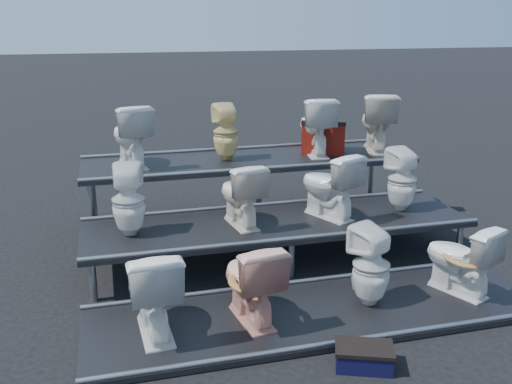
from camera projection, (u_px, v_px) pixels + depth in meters
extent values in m
plane|color=black|center=(278.00, 259.00, 6.39)|extent=(80.00, 80.00, 0.00)
cube|color=black|center=(319.00, 313.00, 5.18)|extent=(4.20, 1.20, 0.06)
cube|color=black|center=(278.00, 240.00, 6.32)|extent=(4.20, 1.20, 0.46)
cube|color=black|center=(249.00, 190.00, 7.47)|extent=(4.20, 1.20, 0.86)
imported|color=white|center=(152.00, 290.00, 4.70)|extent=(0.48, 0.79, 0.78)
imported|color=#E2A08D|center=(251.00, 280.00, 4.91)|extent=(0.51, 0.78, 0.75)
imported|color=white|center=(371.00, 266.00, 5.18)|extent=(0.44, 0.45, 0.76)
imported|color=white|center=(460.00, 258.00, 5.42)|extent=(0.63, 0.79, 0.70)
imported|color=white|center=(128.00, 200.00, 5.76)|extent=(0.37, 0.37, 0.74)
imported|color=silver|center=(241.00, 194.00, 6.05)|extent=(0.48, 0.73, 0.69)
imported|color=white|center=(329.00, 185.00, 6.29)|extent=(0.67, 0.83, 0.74)
imported|color=white|center=(402.00, 180.00, 6.51)|extent=(0.37, 0.38, 0.73)
imported|color=white|center=(131.00, 135.00, 6.87)|extent=(0.56, 0.81, 0.76)
imported|color=#E7CF88|center=(226.00, 132.00, 7.16)|extent=(0.33, 0.34, 0.71)
imported|color=white|center=(316.00, 126.00, 7.45)|extent=(0.51, 0.79, 0.76)
imported|color=silver|center=(377.00, 122.00, 7.66)|extent=(0.65, 0.87, 0.79)
cube|color=maroon|center=(324.00, 137.00, 7.63)|extent=(0.69, 0.64, 0.40)
cube|color=black|center=(364.00, 358.00, 4.41)|extent=(0.49, 0.40, 0.15)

